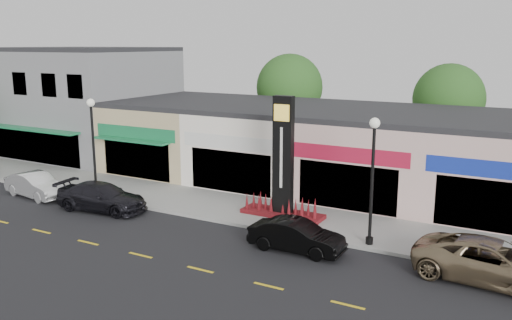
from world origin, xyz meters
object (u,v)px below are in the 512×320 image
object	(u,v)px
car_gold_suv	(493,262)
pylon_sign	(283,174)
lamp_east_near	(373,169)
lamp_west_near	(93,137)
car_white_van	(36,185)
car_dark_sedan	(102,197)
car_black_conv	(297,236)

from	to	relation	value
car_gold_suv	pylon_sign	bearing A→B (deg)	78.53
lamp_east_near	pylon_sign	distance (m)	5.42
lamp_west_near	pylon_sign	xyz separation A→B (m)	(11.00, 1.70, -1.20)
car_white_van	car_gold_suv	distance (m)	24.02
lamp_west_near	car_dark_sedan	distance (m)	3.86
pylon_sign	car_dark_sedan	xyz separation A→B (m)	(-8.89, -3.39, -1.55)
car_white_van	car_black_conv	distance (m)	16.45
car_gold_suv	car_white_van	bearing A→B (deg)	95.75
pylon_sign	car_white_van	distance (m)	14.48
lamp_east_near	car_gold_suv	distance (m)	5.81
car_black_conv	car_gold_suv	xyz separation A→B (m)	(7.56, 0.74, 0.11)
pylon_sign	car_black_conv	world-z (taller)	pylon_sign
car_dark_sedan	car_black_conv	xyz separation A→B (m)	(11.34, -0.25, -0.05)
lamp_east_near	lamp_west_near	bearing A→B (deg)	180.00
lamp_west_near	pylon_sign	bearing A→B (deg)	8.77
car_black_conv	car_gold_suv	bearing A→B (deg)	-84.84
lamp_west_near	lamp_east_near	world-z (taller)	same
lamp_west_near	car_dark_sedan	world-z (taller)	lamp_west_near
pylon_sign	car_gold_suv	world-z (taller)	pylon_sign
lamp_east_near	car_gold_suv	world-z (taller)	lamp_east_near
pylon_sign	car_gold_suv	size ratio (longest dim) A/B	1.07
pylon_sign	car_white_van	size ratio (longest dim) A/B	1.41
lamp_west_near	car_dark_sedan	xyz separation A→B (m)	(2.11, -1.69, -2.75)
car_dark_sedan	car_black_conv	size ratio (longest dim) A/B	1.22
lamp_west_near	car_black_conv	xyz separation A→B (m)	(13.45, -1.94, -2.81)
car_white_van	car_black_conv	world-z (taller)	car_white_van
car_black_conv	car_gold_suv	distance (m)	7.60
car_white_van	car_black_conv	size ratio (longest dim) A/B	1.04
lamp_west_near	car_black_conv	bearing A→B (deg)	-8.19
lamp_east_near	pylon_sign	bearing A→B (deg)	161.25
lamp_east_near	car_gold_suv	size ratio (longest dim) A/B	0.97
pylon_sign	car_black_conv	size ratio (longest dim) A/B	1.47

